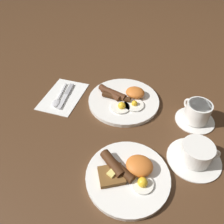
# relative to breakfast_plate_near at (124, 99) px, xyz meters

# --- Properties ---
(ground_plane) EXTENTS (3.00, 3.00, 0.00)m
(ground_plane) POSITION_rel_breakfast_plate_near_xyz_m (-0.00, 0.00, -0.01)
(ground_plane) COLOR #4C301C
(breakfast_plate_near) EXTENTS (0.28, 0.28, 0.05)m
(breakfast_plate_near) POSITION_rel_breakfast_plate_near_xyz_m (0.00, 0.00, 0.00)
(breakfast_plate_near) COLOR white
(breakfast_plate_near) RESTS_ON ground_plane
(breakfast_plate_far) EXTENTS (0.24, 0.24, 0.05)m
(breakfast_plate_far) POSITION_rel_breakfast_plate_near_xyz_m (-0.09, 0.32, 0.00)
(breakfast_plate_far) COLOR white
(breakfast_plate_far) RESTS_ON ground_plane
(teacup_near) EXTENTS (0.14, 0.14, 0.08)m
(teacup_near) POSITION_rel_breakfast_plate_near_xyz_m (-0.28, 0.03, 0.02)
(teacup_near) COLOR white
(teacup_near) RESTS_ON ground_plane
(teacup_far) EXTENTS (0.17, 0.17, 0.07)m
(teacup_far) POSITION_rel_breakfast_plate_near_xyz_m (-0.28, 0.20, 0.01)
(teacup_far) COLOR white
(teacup_far) RESTS_ON ground_plane
(napkin) EXTENTS (0.15, 0.22, 0.01)m
(napkin) POSITION_rel_breakfast_plate_near_xyz_m (0.25, 0.04, -0.01)
(napkin) COLOR white
(napkin) RESTS_ON ground_plane
(knife) EXTENTS (0.03, 0.16, 0.01)m
(knife) POSITION_rel_breakfast_plate_near_xyz_m (0.24, 0.03, -0.01)
(knife) COLOR silver
(knife) RESTS_ON napkin
(spoon) EXTENTS (0.04, 0.15, 0.01)m
(spoon) POSITION_rel_breakfast_plate_near_xyz_m (0.25, 0.08, -0.00)
(spoon) COLOR silver
(spoon) RESTS_ON napkin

